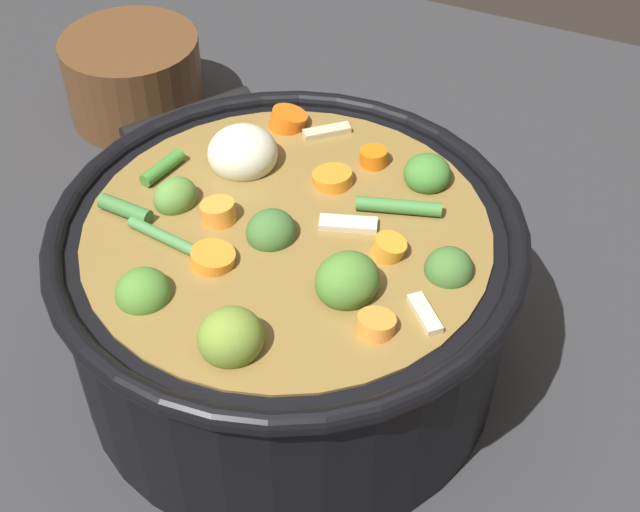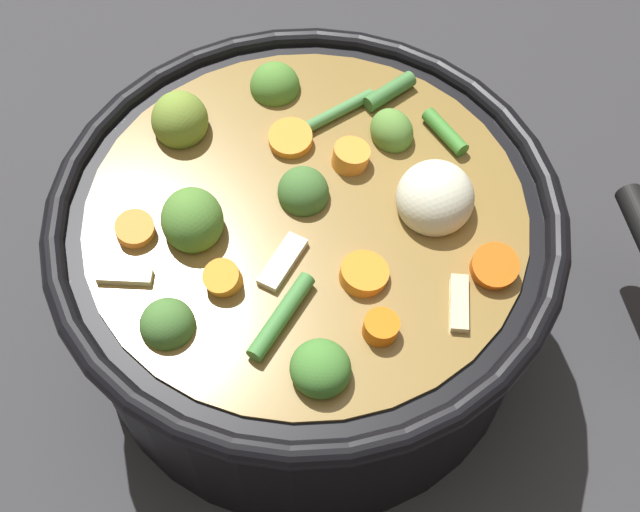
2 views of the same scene
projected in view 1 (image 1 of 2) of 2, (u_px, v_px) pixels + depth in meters
The scene contains 3 objects.
ground_plane at pixel (292, 361), 0.65m from camera, with size 1.10×1.10×0.00m, color #2D2D30.
cooking_pot at pixel (289, 293), 0.60m from camera, with size 0.31×0.31×0.16m.
small_saucepan at pixel (135, 78), 0.84m from camera, with size 0.19×0.21×0.08m.
Camera 1 is at (-0.37, -0.19, 0.51)m, focal length 50.03 mm.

